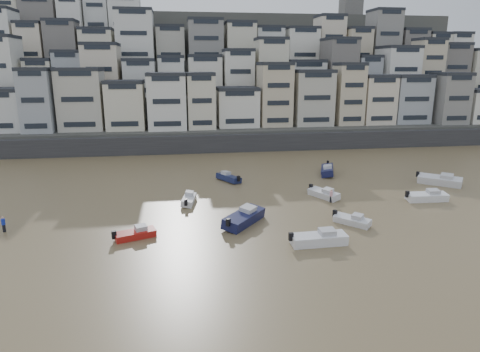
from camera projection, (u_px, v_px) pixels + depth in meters
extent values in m
cube|color=#38383A|center=(236.00, 143.00, 86.99)|extent=(140.00, 3.00, 3.50)
cube|color=#4C4C47|center=(254.00, 135.00, 94.32)|extent=(140.00, 14.00, 4.00)
cube|color=#4C4C47|center=(246.00, 115.00, 105.04)|extent=(140.00, 14.00, 10.00)
cube|color=#4C4C47|center=(239.00, 95.00, 115.51)|extent=(140.00, 14.00, 18.00)
cube|color=#4C4C47|center=(233.00, 79.00, 125.97)|extent=(140.00, 16.00, 26.00)
cube|color=#4C4C47|center=(227.00, 68.00, 138.60)|extent=(140.00, 18.00, 32.00)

